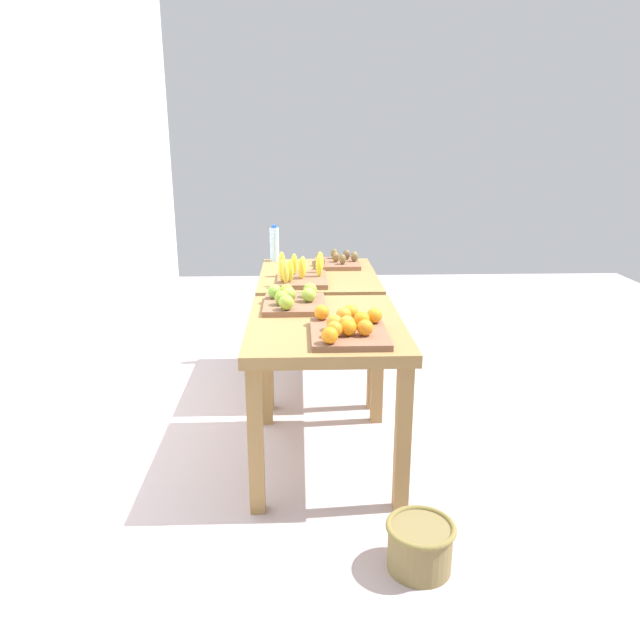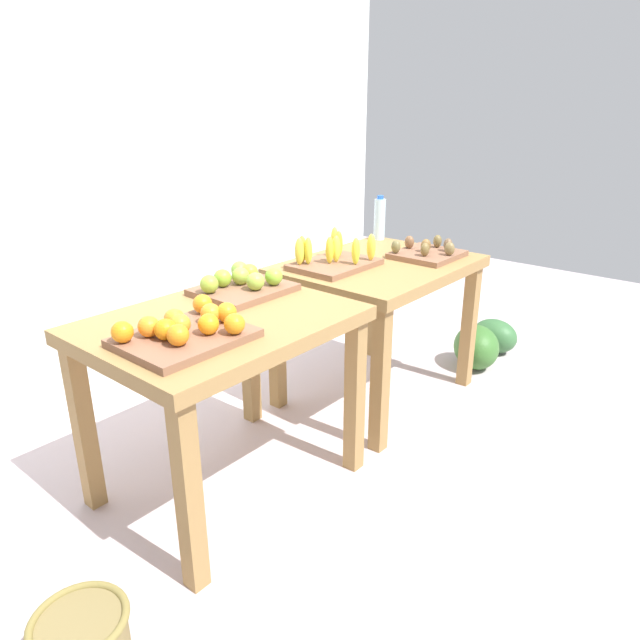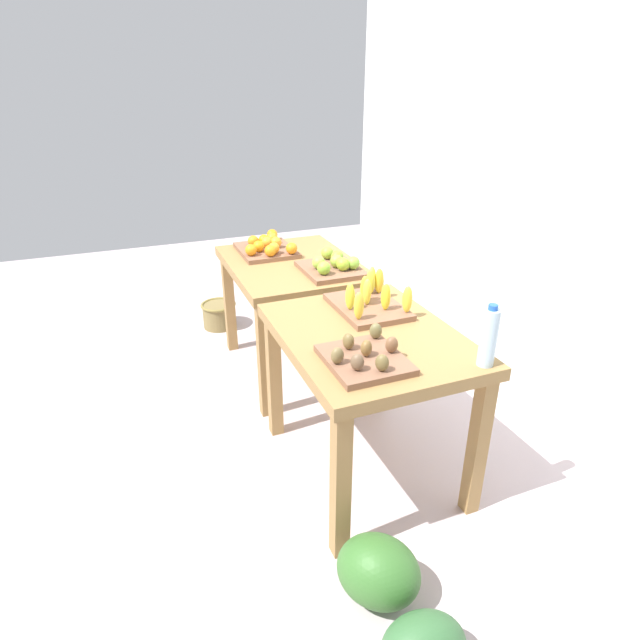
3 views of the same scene
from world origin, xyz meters
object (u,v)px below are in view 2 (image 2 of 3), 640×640
Objects in this scene: orange_bin at (186,330)px; apple_bin at (243,284)px; display_table_left at (222,345)px; banana_crate at (333,258)px; water_bottle at (380,219)px; display_table_right at (378,283)px; kiwi_bin at (427,252)px; watermelon_pile at (483,343)px.

apple_bin is at bearing 26.99° from orange_bin.
display_table_left is at bearing 21.97° from orange_bin.
apple_bin is at bearing 30.91° from display_table_left.
water_bottle reaches higher than banana_crate.
display_table_right is 2.28× the size of orange_bin.
display_table_left is 2.89× the size of kiwi_bin.
orange_bin is at bearing -167.22° from water_bottle.
kiwi_bin is at bearing -28.53° from banana_crate.
watermelon_pile is (0.84, -0.28, -0.55)m from display_table_right.
banana_crate is 1.61× the size of water_bottle.
orange_bin reaches higher than kiwi_bin.
display_table_left is at bearing 173.91° from kiwi_bin.
water_bottle is (1.81, 0.41, 0.09)m from orange_bin.
orange_bin is at bearing -175.98° from display_table_right.
apple_bin is 1.49× the size of water_bottle.
apple_bin is at bearing 168.71° from display_table_right.
banana_crate is 0.57m from kiwi_bin.
orange_bin is 0.58m from apple_bin.
apple_bin reaches higher than display_table_left.
kiwi_bin is at bearing -113.33° from water_bottle.
apple_bin is 1.14m from kiwi_bin.
watermelon_pile is at bearing -18.62° from display_table_right.
apple_bin is 0.60m from banana_crate.
display_table_left is 2.36× the size of banana_crate.
display_table_left is 2.28× the size of orange_bin.
display_table_left is 0.30m from orange_bin.
display_table_right is 1.37m from orange_bin.
watermelon_pile is (2.19, -0.19, -0.71)m from orange_bin.
kiwi_bin is at bearing -6.09° from display_table_left.
watermelon_pile is at bearing -13.09° from kiwi_bin.
display_table_right is 2.55× the size of apple_bin.
apple_bin is 0.62× the size of watermelon_pile.
apple_bin is at bearing -173.51° from water_bottle.
orange_bin is 2.31m from watermelon_pile.
watermelon_pile is at bearing -57.18° from water_bottle.
water_bottle is at bearing 11.32° from display_table_left.
display_table_left is 1.59× the size of watermelon_pile.
display_table_left is at bearing -149.09° from apple_bin.
apple_bin is 0.93× the size of banana_crate.
display_table_left reaches higher than watermelon_pile.
water_bottle is at bearing 66.67° from kiwi_bin.
display_table_right is at bearing 0.00° from display_table_left.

